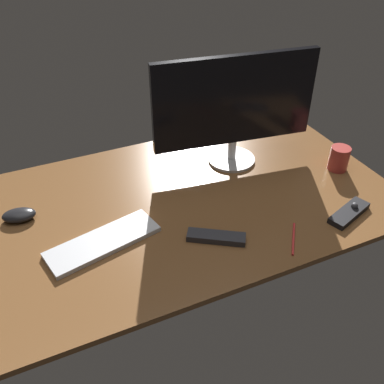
% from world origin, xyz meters
% --- Properties ---
extents(desk, '(1.40, 0.84, 0.02)m').
position_xyz_m(desk, '(0.00, 0.00, 0.01)').
color(desk, brown).
rests_on(desk, ground).
extents(monitor, '(0.60, 0.18, 0.41)m').
position_xyz_m(monitor, '(0.25, 0.15, 0.25)').
color(monitor, silver).
rests_on(monitor, desk).
extents(keyboard, '(0.36, 0.19, 0.02)m').
position_xyz_m(keyboard, '(-0.32, -0.10, 0.03)').
color(keyboard, silver).
rests_on(keyboard, desk).
extents(computer_mouse, '(0.12, 0.09, 0.03)m').
position_xyz_m(computer_mouse, '(-0.54, 0.12, 0.04)').
color(computer_mouse, black).
rests_on(computer_mouse, desk).
extents(media_remote, '(0.18, 0.11, 0.03)m').
position_xyz_m(media_remote, '(0.44, -0.30, 0.03)').
color(media_remote, black).
rests_on(media_remote, desk).
extents(tv_remote, '(0.17, 0.13, 0.02)m').
position_xyz_m(tv_remote, '(-0.01, -0.23, 0.03)').
color(tv_remote, '#2D2D33').
rests_on(tv_remote, desk).
extents(coffee_mug, '(0.07, 0.07, 0.09)m').
position_xyz_m(coffee_mug, '(0.58, -0.06, 0.07)').
color(coffee_mug, '#B23833').
rests_on(coffee_mug, desk).
extents(pen, '(0.09, 0.12, 0.01)m').
position_xyz_m(pen, '(0.21, -0.32, 0.02)').
color(pen, red).
rests_on(pen, desk).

